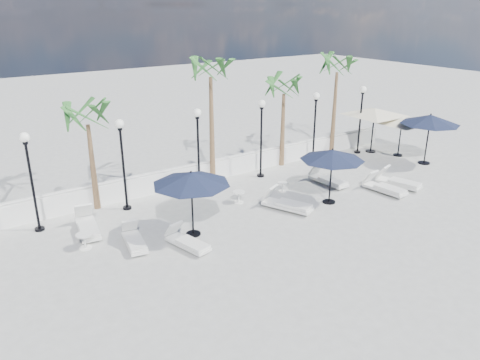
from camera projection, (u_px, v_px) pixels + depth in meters
ground at (292, 248)px, 16.49m from camera, size 100.00×100.00×0.00m
balustrade at (189, 176)px, 22.11m from camera, size 26.00×0.30×1.01m
lamppost_1 at (30, 168)px, 16.91m from camera, size 0.36×0.36×3.84m
lamppost_2 at (122, 152)px, 18.77m from camera, size 0.36×0.36×3.84m
lamppost_3 at (198, 139)px, 20.62m from camera, size 0.36×0.36×3.84m
lamppost_4 at (261, 128)px, 22.48m from camera, size 0.36×0.36×3.84m
lamppost_5 at (315, 118)px, 24.33m from camera, size 0.36×0.36×3.84m
lamppost_6 at (361, 110)px, 26.19m from camera, size 0.36×0.36×3.84m
palm_1 at (87, 121)px, 18.41m from camera, size 2.60×2.60×4.70m
palm_2 at (211, 74)px, 20.95m from camera, size 2.60×2.60×6.10m
palm_3 at (284, 91)px, 23.64m from camera, size 2.60×2.60×4.90m
palm_4 at (337, 70)px, 25.33m from camera, size 2.60×2.60×5.70m
lounger_1 at (134, 240)px, 16.54m from camera, size 0.92×1.92×0.69m
lounger_2 at (88, 226)px, 17.52m from camera, size 1.03×2.22×0.80m
lounger_3 at (287, 204)px, 19.47m from camera, size 1.50×2.27×0.82m
lounger_4 at (187, 242)px, 16.44m from camera, size 1.02×1.96×0.70m
lounger_5 at (328, 179)px, 22.26m from camera, size 0.75×2.09×0.77m
lounger_6 at (385, 187)px, 21.26m from camera, size 0.85×2.10×0.77m
lounger_7 at (398, 181)px, 21.94m from camera, size 1.19×2.21×0.79m
side_table_0 at (85, 240)px, 16.35m from camera, size 0.57×0.57×0.56m
side_table_1 at (239, 196)px, 20.15m from camera, size 0.53×0.53×0.52m
side_table_2 at (282, 186)px, 21.36m from camera, size 0.46×0.46×0.45m
parasol_navy_left at (191, 179)px, 16.67m from camera, size 2.86×2.86×2.53m
parasol_navy_mid at (332, 155)px, 19.53m from camera, size 2.73×2.73×2.45m
parasol_navy_right at (430, 120)px, 24.40m from camera, size 3.06×3.06×2.74m
parasol_cream_sq_a at (375, 108)px, 26.35m from camera, size 5.62×5.62×2.76m
parasol_cream_sq_b at (402, 117)px, 25.79m from camera, size 4.78×4.78×2.40m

